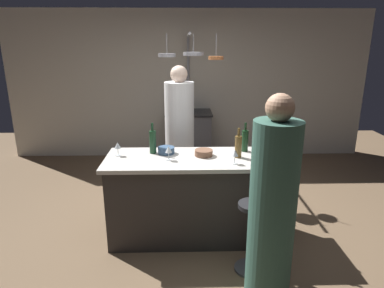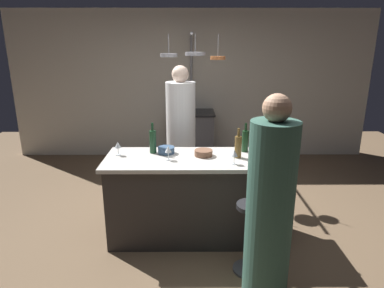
{
  "view_description": "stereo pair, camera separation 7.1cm",
  "coord_description": "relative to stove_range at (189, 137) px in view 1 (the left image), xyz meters",
  "views": [
    {
      "loc": [
        -0.09,
        -3.28,
        2.03
      ],
      "look_at": [
        0.0,
        0.15,
        1.0
      ],
      "focal_mm": 31.45,
      "sensor_mm": 36.0,
      "label": 1
    },
    {
      "loc": [
        -0.02,
        -3.28,
        2.03
      ],
      "look_at": [
        0.0,
        0.15,
        1.0
      ],
      "focal_mm": 31.45,
      "sensor_mm": 36.0,
      "label": 2
    }
  ],
  "objects": [
    {
      "name": "wine_bottle_green",
      "position": [
        -0.42,
        -2.29,
        0.58
      ],
      "size": [
        0.07,
        0.07,
        0.33
      ],
      "color": "#193D23",
      "rests_on": "kitchen_island"
    },
    {
      "name": "wine_glass_near_right_guest",
      "position": [
        -0.24,
        -2.52,
        0.56
      ],
      "size": [
        0.07,
        0.07,
        0.15
      ],
      "color": "silver",
      "rests_on": "kitchen_island"
    },
    {
      "name": "wine_bottle_red",
      "position": [
        0.58,
        -2.25,
        0.58
      ],
      "size": [
        0.07,
        0.07,
        0.32
      ],
      "color": "#143319",
      "rests_on": "kitchen_island"
    },
    {
      "name": "guest_right",
      "position": [
        0.58,
        -3.44,
        0.34
      ],
      "size": [
        0.36,
        0.36,
        1.7
      ],
      "color": "#33594C",
      "rests_on": "ground_plane"
    },
    {
      "name": "mixing_bowl_blue",
      "position": [
        -0.28,
        -2.31,
        0.49
      ],
      "size": [
        0.18,
        0.18,
        0.07
      ],
      "primitive_type": "cylinder",
      "color": "#334C6B",
      "rests_on": "kitchen_island"
    },
    {
      "name": "mixing_bowl_wooden",
      "position": [
        0.12,
        -2.4,
        0.49
      ],
      "size": [
        0.19,
        0.19,
        0.06
      ],
      "primitive_type": "cylinder",
      "color": "brown",
      "rests_on": "kitchen_island"
    },
    {
      "name": "wine_bottle_amber",
      "position": [
        0.47,
        -2.46,
        0.57
      ],
      "size": [
        0.07,
        0.07,
        0.31
      ],
      "color": "brown",
      "rests_on": "kitchen_island"
    },
    {
      "name": "stove_range",
      "position": [
        0.0,
        0.0,
        0.0
      ],
      "size": [
        0.8,
        0.64,
        0.89
      ],
      "color": "#47474C",
      "rests_on": "ground_plane"
    },
    {
      "name": "ground_plane",
      "position": [
        0.0,
        -2.45,
        -0.45
      ],
      "size": [
        9.0,
        9.0,
        0.0
      ],
      "primitive_type": "plane",
      "color": "brown"
    },
    {
      "name": "wine_glass_near_left_guest",
      "position": [
        -0.78,
        -2.37,
        0.56
      ],
      "size": [
        0.07,
        0.07,
        0.15
      ],
      "color": "silver",
      "rests_on": "kitchen_island"
    },
    {
      "name": "kitchen_island",
      "position": [
        0.0,
        -2.45,
        0.01
      ],
      "size": [
        1.8,
        0.72,
        0.9
      ],
      "color": "#332D2B",
      "rests_on": "ground_plane"
    },
    {
      "name": "bar_stool_right",
      "position": [
        0.52,
        -3.07,
        -0.07
      ],
      "size": [
        0.28,
        0.28,
        0.68
      ],
      "color": "#4C4C51",
      "rests_on": "ground_plane"
    },
    {
      "name": "wine_bottle_dark",
      "position": [
        0.6,
        -2.67,
        0.57
      ],
      "size": [
        0.07,
        0.07,
        0.3
      ],
      "color": "black",
      "rests_on": "kitchen_island"
    },
    {
      "name": "back_wall",
      "position": [
        0.0,
        0.4,
        0.85
      ],
      "size": [
        6.4,
        0.16,
        2.6
      ],
      "primitive_type": "cube",
      "color": "beige",
      "rests_on": "ground_plane"
    },
    {
      "name": "chef",
      "position": [
        -0.14,
        -1.51,
        0.37
      ],
      "size": [
        0.37,
        0.37,
        1.77
      ],
      "color": "white",
      "rests_on": "ground_plane"
    },
    {
      "name": "overhead_pot_rack",
      "position": [
        0.01,
        -0.62,
        1.23
      ],
      "size": [
        0.87,
        1.56,
        2.17
      ],
      "color": "gray",
      "rests_on": "ground_plane"
    },
    {
      "name": "pepper_mill",
      "position": [
        0.75,
        -2.52,
        0.56
      ],
      "size": [
        0.05,
        0.05,
        0.21
      ],
      "primitive_type": "cylinder",
      "color": "#382319",
      "rests_on": "kitchen_island"
    },
    {
      "name": "wine_glass_by_chef",
      "position": [
        0.41,
        -2.65,
        0.56
      ],
      "size": [
        0.07,
        0.07,
        0.15
      ],
      "color": "silver",
      "rests_on": "kitchen_island"
    }
  ]
}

